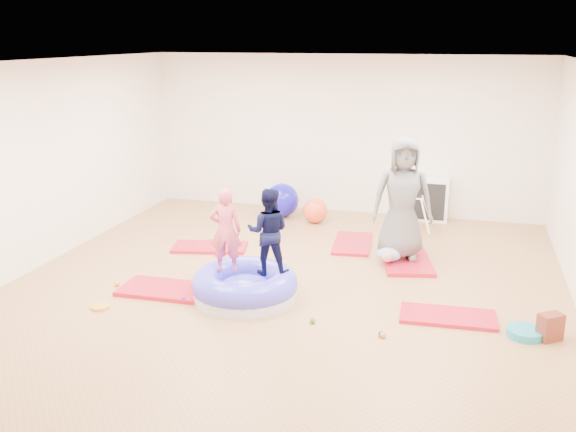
# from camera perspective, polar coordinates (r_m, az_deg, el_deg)

# --- Properties ---
(room) EXTENTS (7.01, 8.01, 2.81)m
(room) POSITION_cam_1_polar(r_m,az_deg,el_deg) (7.71, -0.60, 3.00)
(room) COLOR #AE8342
(room) RESTS_ON ground
(gym_mat_front_left) EXTENTS (1.28, 0.66, 0.05)m
(gym_mat_front_left) POSITION_cam_1_polar(r_m,az_deg,el_deg) (8.22, -10.40, -6.49)
(gym_mat_front_left) COLOR red
(gym_mat_front_left) RESTS_ON ground
(gym_mat_mid_left) EXTENTS (1.19, 0.77, 0.05)m
(gym_mat_mid_left) POSITION_cam_1_polar(r_m,az_deg,el_deg) (9.76, -6.99, -2.77)
(gym_mat_mid_left) COLOR red
(gym_mat_mid_left) RESTS_ON ground
(gym_mat_center_back) EXTENTS (0.65, 1.14, 0.05)m
(gym_mat_center_back) POSITION_cam_1_polar(r_m,az_deg,el_deg) (9.90, 5.75, -2.45)
(gym_mat_center_back) COLOR red
(gym_mat_center_back) RESTS_ON ground
(gym_mat_right) EXTENTS (1.10, 0.59, 0.04)m
(gym_mat_right) POSITION_cam_1_polar(r_m,az_deg,el_deg) (7.60, 14.03, -8.66)
(gym_mat_right) COLOR red
(gym_mat_right) RESTS_ON ground
(gym_mat_rear_right) EXTENTS (0.93, 1.41, 0.05)m
(gym_mat_rear_right) POSITION_cam_1_polar(r_m,az_deg,el_deg) (9.30, 10.43, -3.82)
(gym_mat_rear_right) COLOR red
(gym_mat_rear_right) RESTS_ON ground
(inflatable_cushion) EXTENTS (1.30, 1.30, 0.41)m
(inflatable_cushion) POSITION_cam_1_polar(r_m,az_deg,el_deg) (7.87, -3.85, -6.25)
(inflatable_cushion) COLOR silver
(inflatable_cushion) RESTS_ON ground
(child_pink) EXTENTS (0.43, 0.33, 1.05)m
(child_pink) POSITION_cam_1_polar(r_m,az_deg,el_deg) (7.72, -5.58, -0.92)
(child_pink) COLOR #E14E63
(child_pink) RESTS_ON inflatable_cushion
(child_navy) EXTENTS (0.58, 0.49, 1.06)m
(child_navy) POSITION_cam_1_polar(r_m,az_deg,el_deg) (7.62, -1.77, -1.04)
(child_navy) COLOR black
(child_navy) RESTS_ON inflatable_cushion
(adult_caregiver) EXTENTS (0.94, 0.72, 1.72)m
(adult_caregiver) POSITION_cam_1_polar(r_m,az_deg,el_deg) (9.07, 10.14, 1.55)
(adult_caregiver) COLOR #5E5E5E
(adult_caregiver) RESTS_ON gym_mat_rear_right
(infant) EXTENTS (0.34, 0.34, 0.20)m
(infant) POSITION_cam_1_polar(r_m,az_deg,el_deg) (9.05, 8.93, -3.45)
(infant) COLOR #8CA9D0
(infant) RESTS_ON gym_mat_rear_right
(ball_pit_balls) EXTENTS (3.55, 2.66, 0.07)m
(ball_pit_balls) POSITION_cam_1_polar(r_m,az_deg,el_deg) (7.86, -2.92, -7.24)
(ball_pit_balls) COLOR #1510AD
(ball_pit_balls) RESTS_ON ground
(exercise_ball_blue) EXTENTS (0.60, 0.60, 0.60)m
(exercise_ball_blue) POSITION_cam_1_polar(r_m,az_deg,el_deg) (11.33, -0.55, 1.42)
(exercise_ball_blue) COLOR #1510AD
(exercise_ball_blue) RESTS_ON ground
(exercise_ball_orange) EXTENTS (0.43, 0.43, 0.43)m
(exercise_ball_orange) POSITION_cam_1_polar(r_m,az_deg,el_deg) (10.98, 2.44, 0.49)
(exercise_ball_orange) COLOR #FA532B
(exercise_ball_orange) RESTS_ON ground
(infant_play_gym) EXTENTS (0.70, 0.66, 0.53)m
(infant_play_gym) POSITION_cam_1_polar(r_m,az_deg,el_deg) (10.78, 10.89, 0.71)
(infant_play_gym) COLOR white
(infant_play_gym) RESTS_ON ground
(cube_shelf) EXTENTS (0.74, 0.36, 0.74)m
(cube_shelf) POSITION_cam_1_polar(r_m,az_deg,el_deg) (11.36, 12.22, 1.46)
(cube_shelf) COLOR white
(cube_shelf) RESTS_ON ground
(balance_disc) EXTENTS (0.39, 0.39, 0.09)m
(balance_disc) POSITION_cam_1_polar(r_m,az_deg,el_deg) (7.40, 20.34, -9.70)
(balance_disc) COLOR teal
(balance_disc) RESTS_ON ground
(backpack) EXTENTS (0.29, 0.28, 0.29)m
(backpack) POSITION_cam_1_polar(r_m,az_deg,el_deg) (7.38, 22.27, -9.12)
(backpack) COLOR #BC4729
(backpack) RESTS_ON ground
(yellow_toy) EXTENTS (0.21, 0.21, 0.03)m
(yellow_toy) POSITION_cam_1_polar(r_m,az_deg,el_deg) (7.95, -16.37, -7.78)
(yellow_toy) COLOR orange
(yellow_toy) RESTS_ON ground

